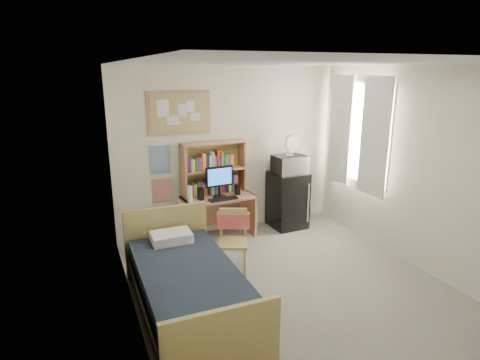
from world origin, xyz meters
name	(u,v)px	position (x,y,z in m)	size (l,w,h in m)	color
floor	(293,290)	(0.00, 0.00, -0.01)	(3.60, 4.20, 0.02)	gray
ceiling	(302,62)	(0.00, 0.00, 2.60)	(3.60, 4.20, 0.02)	silver
wall_back	(229,151)	(0.00, 2.10, 1.30)	(3.60, 0.04, 2.60)	white
wall_front	(466,269)	(0.00, -2.10, 1.30)	(3.60, 0.04, 2.60)	white
wall_left	(131,205)	(-1.80, 0.00, 1.30)	(0.04, 4.20, 2.60)	white
wall_right	(420,170)	(1.80, 0.00, 1.30)	(0.04, 4.20, 2.60)	white
window_unit	(358,133)	(1.75, 1.20, 1.60)	(0.10, 1.40, 1.70)	white
curtain_left	(374,137)	(1.72, 0.80, 1.60)	(0.04, 0.55, 1.70)	white
curtain_right	(340,130)	(1.72, 1.60, 1.60)	(0.04, 0.55, 1.70)	white
bulletin_board	(179,113)	(-0.78, 2.08, 1.92)	(0.94, 0.03, 0.64)	tan
poster_wave	(160,160)	(-1.10, 2.09, 1.25)	(0.30, 0.01, 0.42)	#255497
poster_japan	(161,190)	(-1.10, 2.09, 0.78)	(0.28, 0.01, 0.36)	red
desk	(218,217)	(-0.30, 1.80, 0.34)	(1.08, 0.54, 0.67)	tan
desk_chair	(233,242)	(-0.50, 0.69, 0.41)	(0.41, 0.41, 0.81)	tan
mini_fridge	(287,200)	(0.92, 1.81, 0.46)	(0.54, 0.54, 0.92)	black
bed	(189,293)	(-1.28, -0.04, 0.27)	(0.99, 1.99, 0.55)	black
hutch	(214,168)	(-0.31, 1.95, 1.08)	(0.99, 0.25, 0.81)	tan
monitor	(219,182)	(-0.30, 1.74, 0.90)	(0.43, 0.03, 0.46)	black
keyboard	(223,199)	(-0.29, 1.60, 0.69)	(0.44, 0.14, 0.02)	black
speaker_left	(201,194)	(-0.59, 1.72, 0.77)	(0.08, 0.08, 0.19)	black
speaker_right	(237,189)	(0.00, 1.76, 0.76)	(0.07, 0.07, 0.17)	black
water_bottle	(190,194)	(-0.77, 1.67, 0.80)	(0.07, 0.07, 0.24)	white
hoodie	(233,220)	(-0.42, 0.87, 0.63)	(0.42, 0.13, 0.20)	#D75152
microwave	(289,164)	(0.92, 1.79, 1.06)	(0.49, 0.37, 0.28)	#BCBBC0
desk_fan	(290,146)	(0.92, 1.79, 1.36)	(0.25, 0.25, 0.31)	white
pillow	(171,237)	(-1.28, 0.71, 0.60)	(0.47, 0.33, 0.11)	white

